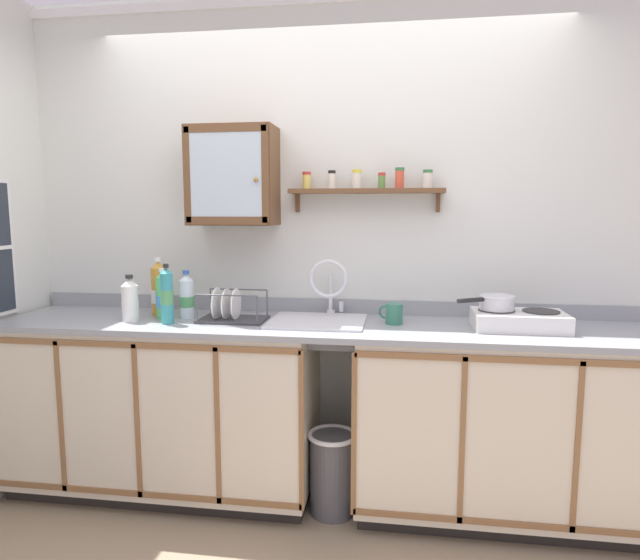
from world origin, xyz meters
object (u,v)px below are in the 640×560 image
Objects in this scene: saucepan at (496,302)px; bottle_detergent_teal_1 at (167,296)px; bottle_water_clear_4 at (187,297)px; wall_cabinet at (233,176)px; hot_plate_stove at (519,320)px; trash_bin at (332,472)px; mug at (394,314)px; bottle_soda_green_3 at (163,296)px; bottle_opaque_white_2 at (130,301)px; bottle_juice_amber_0 at (159,290)px; sink at (319,321)px; dish_rack at (230,312)px.

bottle_detergent_teal_1 is (-1.63, -0.15, 0.01)m from saucepan.
wall_cabinet is (0.22, 0.14, 0.64)m from bottle_water_clear_4.
hot_plate_stove is 1.19m from trash_bin.
bottle_soda_green_3 is at bearing -177.96° from mug.
wall_cabinet is (0.48, 0.26, 0.65)m from bottle_opaque_white_2.
bottle_juice_amber_0 is 2.52× the size of mug.
sink reaches higher than bottle_detergent_teal_1.
saucepan reaches higher than hot_plate_stove.
hot_plate_stove is 1.95m from bottle_opaque_white_2.
bottle_detergent_teal_1 is at bearing -7.02° from bottle_opaque_white_2.
hot_plate_stove is 1.45m from dish_rack.
bottle_juice_amber_0 reaches higher than bottle_detergent_teal_1.
wall_cabinet reaches higher than mug.
hot_plate_stove is at bearing -2.59° from mug.
bottle_detergent_teal_1 reaches higher than dish_rack.
bottle_juice_amber_0 is 1.33m from trash_bin.
trash_bin is at bearing -59.52° from sink.
hot_plate_stove is at bearing 4.32° from bottle_detergent_teal_1.
bottle_juice_amber_0 is at bearing 178.17° from saucepan.
bottle_detergent_teal_1 is at bearing -167.69° from sink.
sink is at bearing 3.37° from bottle_soda_green_3.
hot_plate_stove is 1.78× the size of bottle_opaque_white_2.
hot_plate_stove is 1.64m from wall_cabinet.
trash_bin is (0.09, -0.15, -0.74)m from sink.
sink is 0.47m from dish_rack.
sink reaches higher than saucepan.
bottle_opaque_white_2 is (-0.21, 0.03, -0.04)m from bottle_detergent_teal_1.
bottle_soda_green_3 is (0.06, -0.09, -0.02)m from bottle_juice_amber_0.
wall_cabinet is (-1.47, 0.16, 0.71)m from hot_plate_stove.
wall_cabinet reaches higher than trash_bin.
dish_rack is at bearing 10.24° from bottle_opaque_white_2.
trash_bin is at bearing -6.35° from bottle_soda_green_3.
saucepan is 0.55× the size of wall_cabinet.
mug is (-0.50, 0.01, -0.07)m from saucepan.
hot_plate_stove is at bearing 3.08° from bottle_opaque_white_2.
hot_plate_stove reaches higher than trash_bin.
mug is at bearing 2.04° from bottle_soda_green_3.
bottle_juice_amber_0 is (-1.88, 0.07, 0.10)m from hot_plate_stove.
sink is 1.90× the size of bottle_water_clear_4.
bottle_juice_amber_0 is 1.30× the size of bottle_opaque_white_2.
bottle_detergent_teal_1 is 1.15m from mug.
mug is at bearing 7.97° from bottle_detergent_teal_1.
bottle_opaque_white_2 is 1.35m from trash_bin.
wall_cabinet is at bearing 154.31° from trash_bin.
saucepan is (-0.11, 0.02, 0.08)m from hot_plate_stove.
sink is 1.42× the size of dish_rack.
hot_plate_stove is (0.98, -0.03, 0.04)m from sink.
dish_rack is at bearing 169.28° from trash_bin.
mug is at bearing 177.41° from hot_plate_stove.
bottle_water_clear_4 reaches higher than hot_plate_stove.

